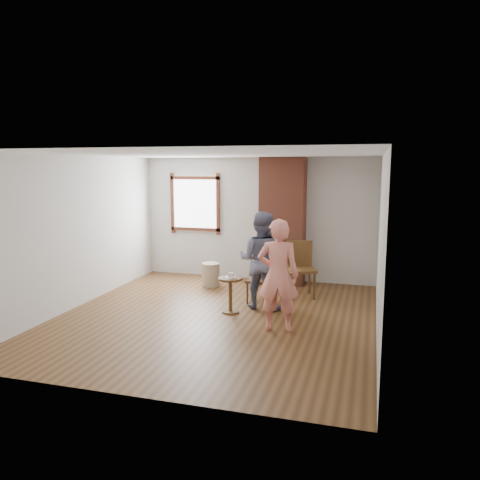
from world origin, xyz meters
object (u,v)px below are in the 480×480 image
(stoneware_crock, at_px, (211,274))
(side_table, at_px, (230,289))
(dining_chair_right, at_px, (301,266))
(man, at_px, (261,260))
(dining_chair_left, at_px, (259,277))
(person_pink, at_px, (278,275))

(stoneware_crock, relative_size, side_table, 0.78)
(stoneware_crock, height_order, side_table, side_table)
(dining_chair_right, height_order, man, man)
(dining_chair_left, height_order, dining_chair_right, dining_chair_right)
(dining_chair_left, bearing_deg, stoneware_crock, 147.55)
(stoneware_crock, distance_m, side_table, 1.84)
(dining_chair_left, distance_m, side_table, 0.83)
(stoneware_crock, distance_m, man, 1.87)
(side_table, distance_m, person_pink, 1.19)
(dining_chair_right, distance_m, person_pink, 1.97)
(dining_chair_left, distance_m, person_pink, 1.57)
(stoneware_crock, bearing_deg, person_pink, -50.21)
(dining_chair_right, bearing_deg, person_pink, -112.12)
(man, relative_size, person_pink, 1.00)
(dining_chair_right, relative_size, person_pink, 0.62)
(stoneware_crock, xyz_separation_m, man, (1.33, -1.17, 0.60))
(dining_chair_left, xyz_separation_m, side_table, (-0.30, -0.78, -0.04))
(dining_chair_right, bearing_deg, dining_chair_left, -160.96)
(stoneware_crock, xyz_separation_m, dining_chair_right, (1.88, -0.25, 0.34))
(dining_chair_left, bearing_deg, dining_chair_right, 41.29)
(dining_chair_left, relative_size, dining_chair_right, 0.77)
(dining_chair_right, relative_size, man, 0.62)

